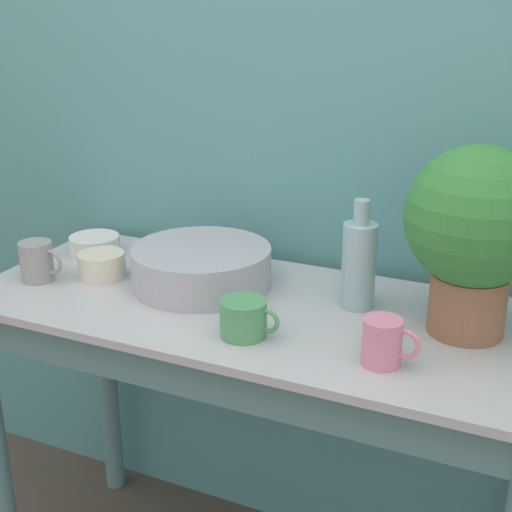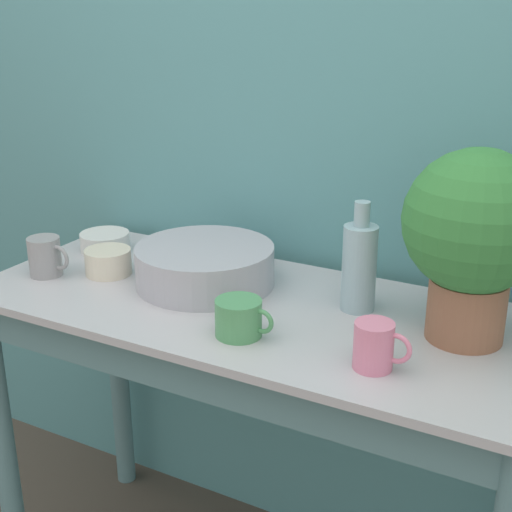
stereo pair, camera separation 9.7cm
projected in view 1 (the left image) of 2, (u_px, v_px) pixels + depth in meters
wall_back at (312, 141)px, 1.84m from camera, size 6.00×0.05×2.40m
counter_table at (252, 381)px, 1.70m from camera, size 1.36×0.58×0.88m
potted_plant at (476, 228)px, 1.44m from camera, size 0.29×0.29×0.40m
bowl_wash_large at (201, 267)px, 1.74m from camera, size 0.34×0.34×0.10m
bottle_tall at (359, 263)px, 1.61m from camera, size 0.08×0.08×0.25m
mug_green at (244, 318)px, 1.49m from camera, size 0.13×0.10×0.08m
mug_pink at (383, 342)px, 1.37m from camera, size 0.11×0.08×0.09m
mug_grey at (37, 261)px, 1.77m from camera, size 0.12×0.08×0.10m
bowl_small_cream at (102, 265)px, 1.80m from camera, size 0.12×0.12×0.06m
bowl_small_enamel_white at (95, 245)px, 1.96m from camera, size 0.14×0.14×0.05m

